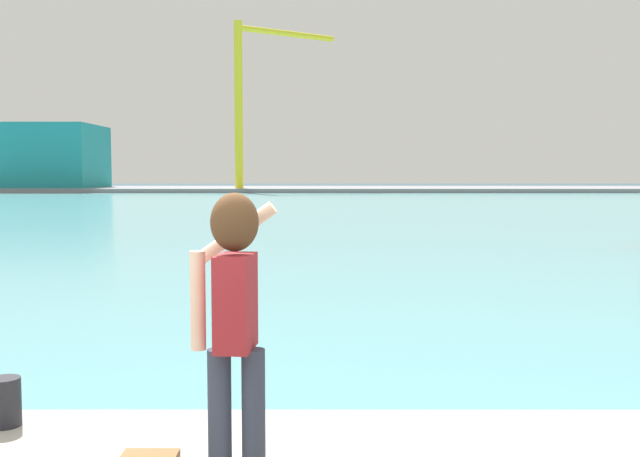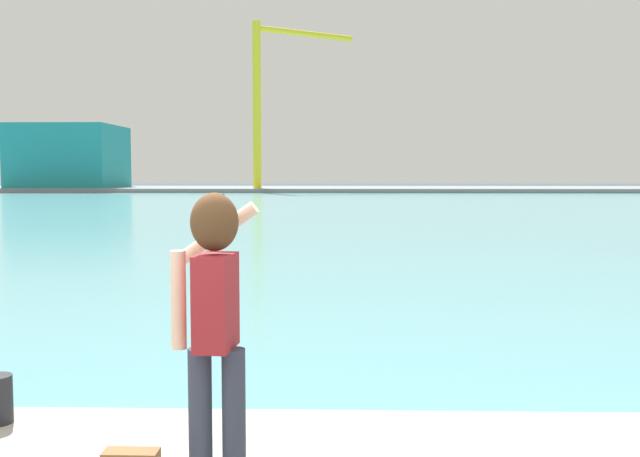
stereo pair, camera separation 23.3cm
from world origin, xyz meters
name	(u,v)px [view 2 (the right image)]	position (x,y,z in m)	size (l,w,h in m)	color
ground_plane	(322,205)	(0.00, 50.00, 0.00)	(220.00, 220.00, 0.00)	#334751
harbor_water	(323,204)	(0.00, 52.00, 0.01)	(140.00, 100.00, 0.02)	#599EA8
far_shore_dock	(330,189)	(0.00, 92.00, 0.25)	(140.00, 20.00, 0.51)	gray
person_photographer	(214,307)	(0.56, 0.61, 1.57)	(0.53, 0.56, 1.74)	#2D3342
warehouse_left	(70,156)	(-33.77, 90.69, 4.50)	(12.50, 12.39, 7.98)	teal
port_crane	(269,87)	(-7.23, 85.31, 12.70)	(12.00, 8.22, 19.81)	yellow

